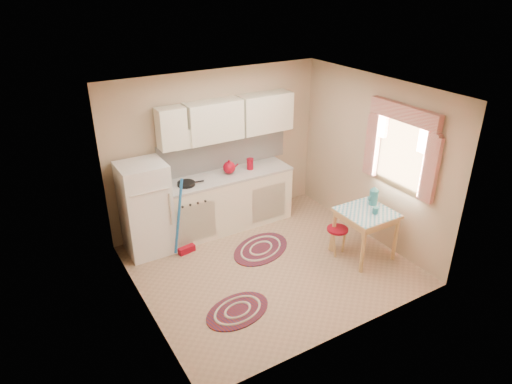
{
  "coord_description": "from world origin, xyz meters",
  "views": [
    {
      "loc": [
        -2.93,
        -4.56,
        3.8
      ],
      "look_at": [
        -0.07,
        0.25,
        1.08
      ],
      "focal_mm": 32.0,
      "sensor_mm": 36.0,
      "label": 1
    }
  ],
  "objects_px": {
    "fridge": "(146,209)",
    "base_cabinets": "(223,203)",
    "stool": "(337,241)",
    "table": "(364,234)"
  },
  "relations": [
    {
      "from": "base_cabinets",
      "to": "table",
      "type": "xyz_separation_m",
      "value": [
        1.38,
        -1.78,
        -0.08
      ]
    },
    {
      "from": "fridge",
      "to": "base_cabinets",
      "type": "distance_m",
      "value": 1.3
    },
    {
      "from": "base_cabinets",
      "to": "table",
      "type": "height_order",
      "value": "base_cabinets"
    },
    {
      "from": "stool",
      "to": "base_cabinets",
      "type": "bearing_deg",
      "value": 124.94
    },
    {
      "from": "fridge",
      "to": "base_cabinets",
      "type": "height_order",
      "value": "fridge"
    },
    {
      "from": "fridge",
      "to": "base_cabinets",
      "type": "bearing_deg",
      "value": 2.24
    },
    {
      "from": "base_cabinets",
      "to": "stool",
      "type": "height_order",
      "value": "base_cabinets"
    },
    {
      "from": "fridge",
      "to": "table",
      "type": "height_order",
      "value": "fridge"
    },
    {
      "from": "fridge",
      "to": "base_cabinets",
      "type": "xyz_separation_m",
      "value": [
        1.28,
        0.05,
        -0.26
      ]
    },
    {
      "from": "base_cabinets",
      "to": "fridge",
      "type": "bearing_deg",
      "value": -177.76
    }
  ]
}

